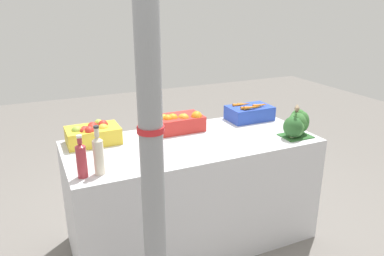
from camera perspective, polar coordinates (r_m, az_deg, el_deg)
name	(u,v)px	position (r m, az deg, el deg)	size (l,w,h in m)	color
ground_plane	(192,237)	(3.17, 0.00, -16.29)	(10.00, 10.00, 0.00)	slate
market_table	(192,191)	(2.94, 0.00, -9.61)	(1.83, 0.82, 0.84)	silver
support_pole	(151,151)	(1.82, -6.19, -3.53)	(0.13, 0.13, 2.28)	gray
apple_crate	(93,133)	(2.79, -14.85, -0.80)	(0.37, 0.24, 0.16)	gold
orange_crate	(178,122)	(2.95, -2.07, 0.91)	(0.37, 0.24, 0.16)	red
carrot_crate	(250,113)	(3.26, 8.76, 2.34)	(0.37, 0.24, 0.15)	#2847B7
broccoli_pile	(297,124)	(2.94, 15.71, 0.60)	(0.25, 0.21, 0.20)	#2D602D
juice_bottle_ruby	(81,159)	(2.27, -16.49, -4.61)	(0.06, 0.06, 0.26)	#B2333D
juice_bottle_cloudy	(98,154)	(2.28, -14.07, -3.87)	(0.06, 0.06, 0.31)	beige
sparrow_bird	(297,109)	(2.88, 15.71, 2.86)	(0.10, 0.11, 0.05)	#4C3D2D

